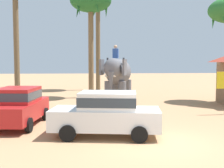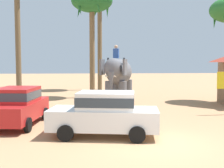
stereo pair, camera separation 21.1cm
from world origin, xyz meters
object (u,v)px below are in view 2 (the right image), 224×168
(car_sedan_foreground, at_px, (105,112))
(elephant_with_mahout, at_px, (118,75))
(car_parked_far_side, at_px, (18,105))
(palm_tree_near_hut, at_px, (92,4))

(car_sedan_foreground, distance_m, elephant_with_mahout, 8.29)
(car_sedan_foreground, distance_m, car_parked_far_side, 4.34)
(elephant_with_mahout, distance_m, palm_tree_near_hut, 6.86)
(car_parked_far_side, bearing_deg, palm_tree_near_hut, 71.28)
(palm_tree_near_hut, bearing_deg, car_sedan_foreground, -88.27)
(car_sedan_foreground, height_order, elephant_with_mahout, elephant_with_mahout)
(car_parked_far_side, distance_m, elephant_with_mahout, 7.85)
(car_sedan_foreground, height_order, car_parked_far_side, same)
(car_parked_far_side, relative_size, palm_tree_near_hut, 0.51)
(elephant_with_mahout, height_order, palm_tree_near_hut, palm_tree_near_hut)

